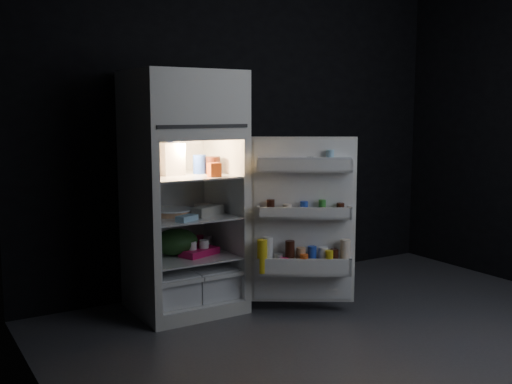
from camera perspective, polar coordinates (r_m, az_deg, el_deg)
floor at (r=4.06m, az=11.71°, el=-14.02°), size 4.00×3.40×0.00m
wall_back at (r=5.14m, az=-0.97°, el=6.14°), size 4.00×0.00×2.70m
wall_left at (r=2.80m, az=-18.93°, el=4.32°), size 0.00×3.40×2.70m
refrigerator at (r=4.48m, az=-7.07°, el=0.77°), size 0.76×0.71×1.78m
fridge_door at (r=4.37m, az=4.53°, el=-3.09°), size 0.71×0.55×1.22m
milk_jug at (r=4.43m, az=-8.16°, el=3.15°), size 0.17×0.17×0.24m
mayo_jar at (r=4.52m, az=-5.40°, el=2.65°), size 0.10×0.10×0.14m
jam_jar at (r=4.50m, az=-4.09°, el=2.57°), size 0.13×0.13×0.13m
amber_bottle at (r=4.42m, az=-10.29°, el=2.96°), size 0.10×0.10×0.22m
small_carton at (r=4.29m, az=-4.00°, el=2.12°), size 0.09×0.06×0.10m
egg_carton at (r=4.45m, az=-4.57°, el=-1.78°), size 0.28×0.19×0.07m
pie at (r=4.47m, az=-8.01°, el=-1.98°), size 0.29×0.29×0.04m
flat_package at (r=4.24m, az=-6.60°, el=-2.49°), size 0.18×0.14×0.04m
wrapped_pkg at (r=4.68m, az=-4.98°, el=-1.43°), size 0.13×0.12×0.05m
produce_bag at (r=4.52m, az=-7.63°, el=-4.73°), size 0.38×0.34×0.20m
yogurt_tray at (r=4.50m, az=-5.42°, el=-5.69°), size 0.32×0.24×0.05m
small_can_red at (r=4.78m, az=-5.33°, el=-4.66°), size 0.06×0.06×0.09m
small_can_silver at (r=4.75m, az=-4.63°, el=-4.73°), size 0.08×0.08×0.09m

